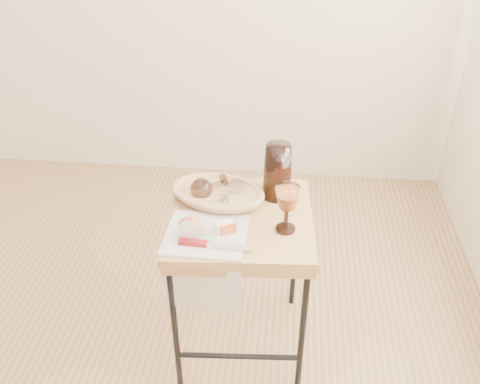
# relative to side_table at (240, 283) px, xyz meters

# --- Properties ---
(side_table) EXTENTS (0.57, 0.57, 0.69)m
(side_table) POSITION_rel_side_table_xyz_m (0.00, 0.00, 0.00)
(side_table) COLOR brown
(side_table) RESTS_ON floor
(tea_towel) EXTENTS (0.30, 0.27, 0.01)m
(tea_towel) POSITION_rel_side_table_xyz_m (-0.11, -0.13, 0.35)
(tea_towel) COLOR silver
(tea_towel) RESTS_ON side_table
(bread_basket) EXTENTS (0.37, 0.29, 0.05)m
(bread_basket) POSITION_rel_side_table_xyz_m (-0.10, 0.10, 0.37)
(bread_basket) COLOR #945F34
(bread_basket) RESTS_ON side_table
(goblet_lying_a) EXTENTS (0.16, 0.16, 0.09)m
(goblet_lying_a) POSITION_rel_side_table_xyz_m (-0.13, 0.11, 0.40)
(goblet_lying_a) COLOR brown
(goblet_lying_a) RESTS_ON bread_basket
(goblet_lying_b) EXTENTS (0.11, 0.14, 0.07)m
(goblet_lying_b) POSITION_rel_side_table_xyz_m (-0.05, 0.08, 0.39)
(goblet_lying_b) COLOR white
(goblet_lying_b) RESTS_ON bread_basket
(pitcher) EXTENTS (0.19, 0.26, 0.26)m
(pitcher) POSITION_rel_side_table_xyz_m (0.13, 0.15, 0.46)
(pitcher) COLOR black
(pitcher) RESTS_ON side_table
(wine_goblet) EXTENTS (0.09, 0.09, 0.18)m
(wine_goblet) POSITION_rel_side_table_xyz_m (0.17, -0.07, 0.44)
(wine_goblet) COLOR white
(wine_goblet) RESTS_ON side_table
(apple_half) EXTENTS (0.09, 0.05, 0.08)m
(apple_half) POSITION_rel_side_table_xyz_m (-0.16, -0.15, 0.39)
(apple_half) COLOR #BC0910
(apple_half) RESTS_ON tea_towel
(apple_wedge) EXTENTS (0.07, 0.06, 0.04)m
(apple_wedge) POSITION_rel_side_table_xyz_m (-0.05, -0.11, 0.37)
(apple_wedge) COLOR white
(apple_wedge) RESTS_ON tea_towel
(table_knife) EXTENTS (0.26, 0.04, 0.02)m
(table_knife) POSITION_rel_side_table_xyz_m (-0.08, -0.20, 0.36)
(table_knife) COLOR silver
(table_knife) RESTS_ON tea_towel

